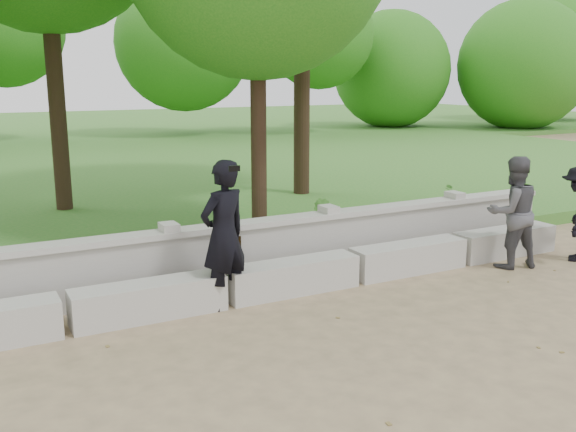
% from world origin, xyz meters
% --- Properties ---
extents(ground, '(80.00, 80.00, 0.00)m').
position_xyz_m(ground, '(0.00, 0.00, 0.00)').
color(ground, tan).
rests_on(ground, ground).
extents(lawn, '(40.00, 22.00, 0.25)m').
position_xyz_m(lawn, '(0.00, 14.00, 0.12)').
color(lawn, '#2D7426').
rests_on(lawn, ground).
extents(concrete_bench, '(11.90, 0.45, 0.45)m').
position_xyz_m(concrete_bench, '(0.00, 1.90, 0.22)').
color(concrete_bench, '#B3B1A9').
rests_on(concrete_bench, ground).
extents(parapet_wall, '(12.50, 0.35, 0.90)m').
position_xyz_m(parapet_wall, '(0.00, 2.60, 0.46)').
color(parapet_wall, '#A9A69F').
rests_on(parapet_wall, ground).
extents(man_main, '(0.81, 0.75, 1.92)m').
position_xyz_m(man_main, '(-0.04, 1.80, 0.96)').
color(man_main, black).
rests_on(man_main, ground).
extents(visitor_left, '(0.97, 0.84, 1.74)m').
position_xyz_m(visitor_left, '(4.57, 1.39, 0.87)').
color(visitor_left, '#47474D').
rests_on(visitor_left, ground).
extents(shrub_b, '(0.38, 0.42, 0.61)m').
position_xyz_m(shrub_b, '(2.55, 3.70, 0.56)').
color(shrub_b, '#3E7A29').
rests_on(shrub_b, lawn).
extents(shrub_c, '(0.79, 0.76, 0.68)m').
position_xyz_m(shrub_c, '(5.28, 3.30, 0.59)').
color(shrub_c, '#3E7A29').
rests_on(shrub_c, lawn).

